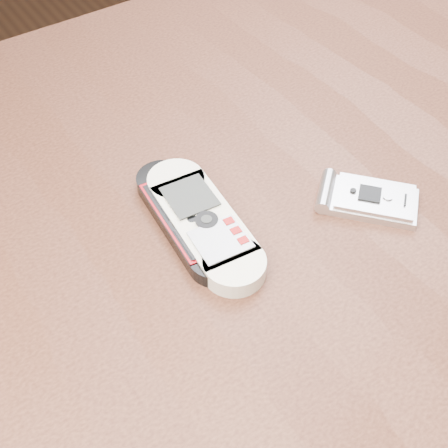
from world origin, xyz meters
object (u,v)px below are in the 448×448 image
Objects in this scene: table at (220,304)px; nokia_black_red at (187,218)px; motorola_razr at (372,199)px; nokia_white at (203,222)px.

nokia_black_red is (-0.02, 0.02, 0.11)m from table.
table is 13.21× the size of motorola_razr.
nokia_black_red is at bearing 123.71° from table.
motorola_razr is at bearing -17.24° from nokia_white.
motorola_razr is (0.14, -0.06, -0.00)m from nokia_white.
nokia_black_red reaches higher than table.
table is at bearing 119.34° from motorola_razr.
nokia_white is 1.06× the size of nokia_black_red.
nokia_white is 1.77× the size of motorola_razr.
table is 7.48× the size of nokia_white.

